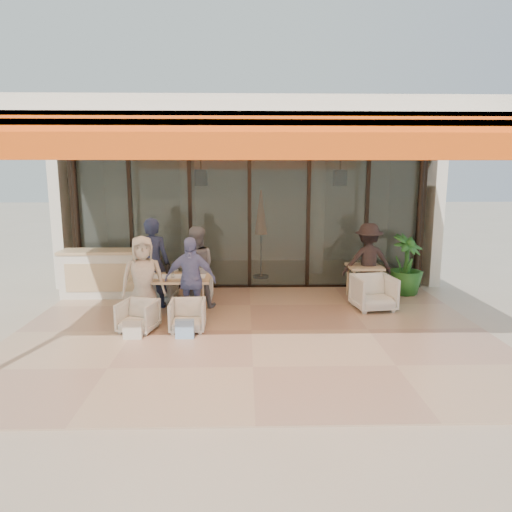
{
  "coord_description": "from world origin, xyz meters",
  "views": [
    {
      "loc": [
        -0.1,
        -7.43,
        2.67
      ],
      "look_at": [
        0.1,
        0.9,
        1.15
      ],
      "focal_mm": 32.0,
      "sensor_mm": 36.0,
      "label": 1
    }
  ],
  "objects_px": {
    "diner_grey": "(196,268)",
    "diner_cream": "(143,280)",
    "chair_near_right": "(188,314)",
    "host_counter": "(105,273)",
    "side_chair": "(374,291)",
    "chair_near_left": "(138,315)",
    "diner_navy": "(153,263)",
    "dining_table": "(171,279)",
    "chair_far_left": "(159,284)",
    "diner_periwinkle": "(190,280)",
    "standing_woman": "(368,261)",
    "side_table": "(364,270)",
    "chair_far_right": "(199,287)",
    "potted_palm": "(406,265)"
  },
  "relations": [
    {
      "from": "diner_navy",
      "to": "diner_grey",
      "type": "bearing_deg",
      "value": -176.05
    },
    {
      "from": "host_counter",
      "to": "dining_table",
      "type": "height_order",
      "value": "host_counter"
    },
    {
      "from": "chair_near_right",
      "to": "side_table",
      "type": "xyz_separation_m",
      "value": [
        3.51,
        1.89,
        0.34
      ]
    },
    {
      "from": "chair_near_left",
      "to": "diner_cream",
      "type": "distance_m",
      "value": 0.7
    },
    {
      "from": "diner_periwinkle",
      "to": "chair_far_right",
      "type": "bearing_deg",
      "value": 93.2
    },
    {
      "from": "dining_table",
      "to": "diner_cream",
      "type": "height_order",
      "value": "diner_cream"
    },
    {
      "from": "dining_table",
      "to": "diner_cream",
      "type": "bearing_deg",
      "value": -132.26
    },
    {
      "from": "diner_grey",
      "to": "standing_woman",
      "type": "height_order",
      "value": "diner_grey"
    },
    {
      "from": "chair_far_left",
      "to": "diner_grey",
      "type": "relative_size",
      "value": 0.43
    },
    {
      "from": "standing_woman",
      "to": "potted_palm",
      "type": "bearing_deg",
      "value": -165.93
    },
    {
      "from": "chair_near_right",
      "to": "diner_periwinkle",
      "type": "bearing_deg",
      "value": 88.79
    },
    {
      "from": "host_counter",
      "to": "chair_near_right",
      "type": "xyz_separation_m",
      "value": [
        2.05,
        -2.25,
        -0.23
      ]
    },
    {
      "from": "side_chair",
      "to": "chair_near_left",
      "type": "bearing_deg",
      "value": -172.9
    },
    {
      "from": "diner_grey",
      "to": "diner_periwinkle",
      "type": "bearing_deg",
      "value": 84.65
    },
    {
      "from": "chair_near_right",
      "to": "dining_table",
      "type": "bearing_deg",
      "value": 112.8
    },
    {
      "from": "diner_grey",
      "to": "diner_navy",
      "type": "bearing_deg",
      "value": -5.35
    },
    {
      "from": "chair_far_left",
      "to": "standing_woman",
      "type": "bearing_deg",
      "value": -172.46
    },
    {
      "from": "diner_cream",
      "to": "dining_table",
      "type": "bearing_deg",
      "value": 31.67
    },
    {
      "from": "chair_near_left",
      "to": "diner_grey",
      "type": "xyz_separation_m",
      "value": [
        0.84,
        1.4,
        0.52
      ]
    },
    {
      "from": "dining_table",
      "to": "chair_near_right",
      "type": "xyz_separation_m",
      "value": [
        0.43,
        -0.96,
        -0.38
      ]
    },
    {
      "from": "diner_grey",
      "to": "diner_cream",
      "type": "relative_size",
      "value": 1.04
    },
    {
      "from": "host_counter",
      "to": "side_chair",
      "type": "xyz_separation_m",
      "value": [
        5.56,
        -1.11,
        -0.15
      ]
    },
    {
      "from": "chair_far_left",
      "to": "chair_near_left",
      "type": "distance_m",
      "value": 1.9
    },
    {
      "from": "diner_navy",
      "to": "side_table",
      "type": "xyz_separation_m",
      "value": [
        4.35,
        0.49,
        -0.27
      ]
    },
    {
      "from": "chair_far_left",
      "to": "chair_near_right",
      "type": "height_order",
      "value": "chair_far_left"
    },
    {
      "from": "diner_periwinkle",
      "to": "potted_palm",
      "type": "height_order",
      "value": "diner_periwinkle"
    },
    {
      "from": "dining_table",
      "to": "chair_near_left",
      "type": "relative_size",
      "value": 2.5
    },
    {
      "from": "diner_navy",
      "to": "potted_palm",
      "type": "height_order",
      "value": "diner_navy"
    },
    {
      "from": "host_counter",
      "to": "side_table",
      "type": "relative_size",
      "value": 2.48
    },
    {
      "from": "standing_woman",
      "to": "side_chair",
      "type": "bearing_deg",
      "value": 80.12
    },
    {
      "from": "dining_table",
      "to": "diner_cream",
      "type": "xyz_separation_m",
      "value": [
        -0.41,
        -0.46,
        0.11
      ]
    },
    {
      "from": "chair_far_left",
      "to": "chair_near_right",
      "type": "bearing_deg",
      "value": 120.36
    },
    {
      "from": "chair_far_left",
      "to": "standing_woman",
      "type": "height_order",
      "value": "standing_woman"
    },
    {
      "from": "chair_near_left",
      "to": "diner_navy",
      "type": "relative_size",
      "value": 0.33
    },
    {
      "from": "chair_near_left",
      "to": "side_table",
      "type": "bearing_deg",
      "value": 37.26
    },
    {
      "from": "chair_far_left",
      "to": "diner_navy",
      "type": "distance_m",
      "value": 0.75
    },
    {
      "from": "chair_far_left",
      "to": "diner_cream",
      "type": "xyz_separation_m",
      "value": [
        0.0,
        -1.4,
        0.43
      ]
    },
    {
      "from": "chair_far_right",
      "to": "diner_cream",
      "type": "distance_m",
      "value": 1.71
    },
    {
      "from": "dining_table",
      "to": "side_table",
      "type": "xyz_separation_m",
      "value": [
        3.93,
        0.94,
        -0.05
      ]
    },
    {
      "from": "chair_near_right",
      "to": "diner_grey",
      "type": "height_order",
      "value": "diner_grey"
    },
    {
      "from": "dining_table",
      "to": "side_chair",
      "type": "distance_m",
      "value": 3.95
    },
    {
      "from": "host_counter",
      "to": "diner_periwinkle",
      "type": "bearing_deg",
      "value": -40.46
    },
    {
      "from": "diner_periwinkle",
      "to": "standing_woman",
      "type": "xyz_separation_m",
      "value": [
        3.6,
        1.48,
        0.04
      ]
    },
    {
      "from": "diner_grey",
      "to": "standing_woman",
      "type": "distance_m",
      "value": 3.64
    },
    {
      "from": "diner_navy",
      "to": "standing_woman",
      "type": "bearing_deg",
      "value": -168.61
    },
    {
      "from": "host_counter",
      "to": "chair_far_left",
      "type": "height_order",
      "value": "host_counter"
    },
    {
      "from": "host_counter",
      "to": "side_table",
      "type": "xyz_separation_m",
      "value": [
        5.56,
        -0.36,
        0.11
      ]
    },
    {
      "from": "chair_far_right",
      "to": "side_table",
      "type": "height_order",
      "value": "side_table"
    },
    {
      "from": "chair_near_right",
      "to": "potted_palm",
      "type": "height_order",
      "value": "potted_palm"
    },
    {
      "from": "chair_near_left",
      "to": "diner_grey",
      "type": "relative_size",
      "value": 0.36
    }
  ]
}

